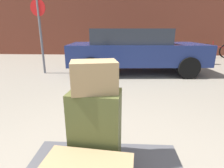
{
  "coord_description": "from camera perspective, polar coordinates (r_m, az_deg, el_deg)",
  "views": [
    {
      "loc": [
        0.12,
        -1.04,
        1.36
      ],
      "look_at": [
        0.0,
        1.2,
        0.69
      ],
      "focal_mm": 28.66,
      "sensor_mm": 36.0,
      "label": 1
    }
  ],
  "objects": [
    {
      "name": "no_parking_sign",
      "position": [
        6.25,
        -21.95,
        16.01
      ],
      "size": [
        0.5,
        0.1,
        2.28
      ],
      "color": "slate",
      "rests_on": "ground_plane"
    },
    {
      "name": "parked_car",
      "position": [
        6.05,
        7.2,
        10.82
      ],
      "size": [
        4.41,
        2.15,
        1.42
      ],
      "color": "navy",
      "rests_on": "ground_plane"
    },
    {
      "name": "duffel_bag_tan_topmost_pile",
      "position": [
        1.3,
        -5.72,
        2.35
      ],
      "size": [
        0.36,
        0.28,
        0.23
      ],
      "primitive_type": "cube",
      "rotation": [
        0.0,
        0.0,
        0.2
      ],
      "color": "#9E7F56",
      "rests_on": "suitcase_olive_rear_right"
    },
    {
      "name": "bollard_kerb_near",
      "position": [
        8.03,
        19.64,
        8.52
      ],
      "size": [
        0.22,
        0.22,
        0.72
      ],
      "primitive_type": "cylinder",
      "color": "#72665B",
      "rests_on": "ground_plane"
    },
    {
      "name": "suitcase_olive_rear_right",
      "position": [
        1.45,
        -5.25,
        -13.48
      ],
      "size": [
        0.41,
        0.29,
        0.59
      ],
      "primitive_type": "cube",
      "rotation": [
        0.0,
        0.0,
        -0.09
      ],
      "color": "#4C5128",
      "rests_on": "luggage_cart"
    },
    {
      "name": "bicycle_leaning",
      "position": [
        10.78,
        30.24,
        9.17
      ],
      "size": [
        1.76,
        0.08,
        0.96
      ],
      "color": "black",
      "rests_on": "ground_plane"
    },
    {
      "name": "bollard_kerb_mid",
      "position": [
        8.5,
        28.19,
        7.92
      ],
      "size": [
        0.22,
        0.22,
        0.72
      ],
      "primitive_type": "cylinder",
      "color": "#72665B",
      "rests_on": "ground_plane"
    }
  ]
}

